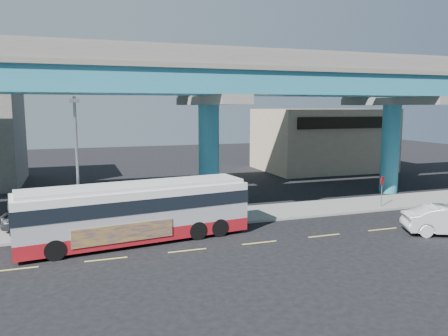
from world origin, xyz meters
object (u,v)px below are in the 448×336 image
object	(u,v)px
parked_car	(40,218)
stop_sign	(382,185)
street_lamp	(76,147)
transit_bus	(137,210)

from	to	relation	value
parked_car	stop_sign	distance (m)	22.78
parked_car	stop_sign	bearing A→B (deg)	-85.64
parked_car	street_lamp	world-z (taller)	street_lamp
transit_bus	stop_sign	bearing A→B (deg)	-0.93
stop_sign	transit_bus	bearing A→B (deg)	179.38
transit_bus	street_lamp	world-z (taller)	street_lamp
parked_car	street_lamp	bearing A→B (deg)	-127.51
transit_bus	street_lamp	xyz separation A→B (m)	(-2.92, 1.35, 3.40)
stop_sign	parked_car	bearing A→B (deg)	168.91
transit_bus	street_lamp	size ratio (longest dim) A/B	1.64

